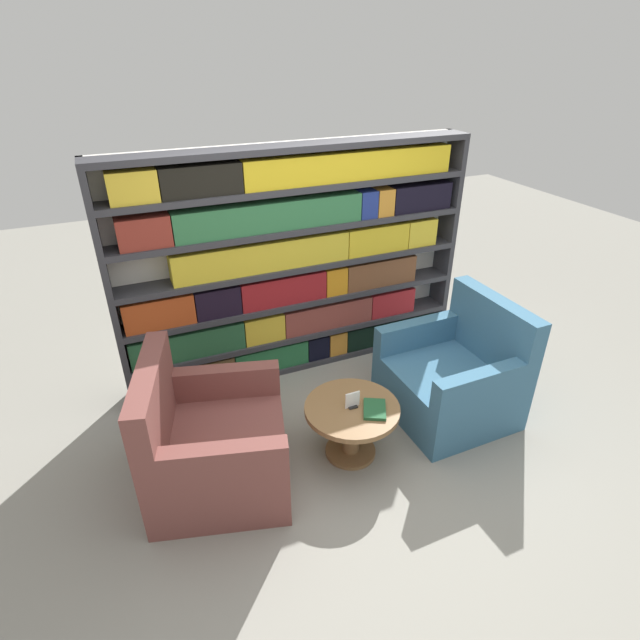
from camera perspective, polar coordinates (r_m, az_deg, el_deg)
name	(u,v)px	position (r m, az deg, el deg)	size (l,w,h in m)	color
ground_plane	(367,455)	(3.91, 5.42, -15.15)	(14.00, 14.00, 0.00)	gray
bookshelf	(296,265)	(4.42, -2.71, 6.31)	(3.15, 0.30, 2.04)	silver
armchair_left	(212,445)	(3.58, -12.27, -13.83)	(1.11, 1.14, 0.98)	brown
armchair_right	(453,378)	(4.25, 15.00, -6.41)	(0.90, 0.94, 0.98)	#386684
coffee_table	(352,420)	(3.71, 3.63, -11.34)	(0.69, 0.69, 0.44)	brown
table_sign	(352,401)	(3.60, 3.72, -9.22)	(0.11, 0.06, 0.12)	black
stray_book	(375,409)	(3.60, 6.26, -10.10)	(0.24, 0.27, 0.02)	#1E512D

